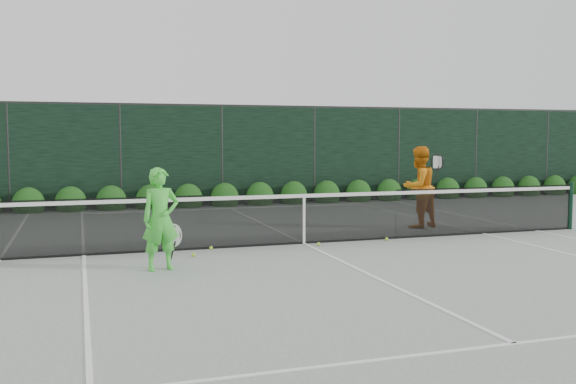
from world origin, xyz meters
name	(u,v)px	position (x,y,z in m)	size (l,w,h in m)	color
ground	(304,244)	(0.00, 0.00, 0.00)	(80.00, 80.00, 0.00)	gray
tennis_net	(303,217)	(-0.02, 0.00, 0.53)	(12.90, 0.10, 1.07)	#103020
player_woman	(161,219)	(-2.96, -1.62, 0.81)	(0.68, 0.49, 1.62)	#45D13D
player_man	(419,187)	(3.26, 1.29, 0.94)	(1.08, 0.95, 1.87)	orange
court_lines	(304,243)	(0.00, 0.00, 0.01)	(11.03, 23.83, 0.01)	white
windscreen_fence	(363,174)	(0.00, -2.71, 1.51)	(32.00, 21.07, 3.06)	black
hedge_row	(225,198)	(0.00, 7.15, 0.23)	(31.66, 0.65, 0.94)	#12370F
tennis_balls	(281,246)	(-0.56, -0.30, 0.03)	(4.06, 0.65, 0.07)	#B0DF31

